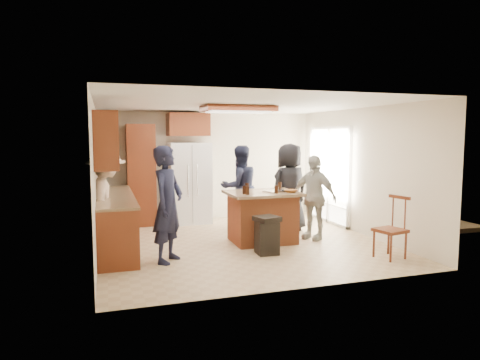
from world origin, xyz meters
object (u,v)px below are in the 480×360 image
object	(u,v)px
refrigerator	(189,183)
trash_bin	(267,235)
person_counter	(107,201)
person_front_left	(168,204)
person_behind_right	(289,188)
person_side_right	(313,197)
person_behind_left	(240,187)
spindle_chair	(391,230)
kitchen_island	(262,216)

from	to	relation	value
refrigerator	trash_bin	xyz separation A→B (m)	(0.72, -2.96, -0.58)
person_counter	trash_bin	bearing A→B (deg)	-111.28
person_front_left	person_behind_right	bearing A→B (deg)	-28.38
person_front_left	refrigerator	world-z (taller)	same
person_side_right	person_front_left	bearing A→B (deg)	-108.99
person_behind_left	refrigerator	world-z (taller)	refrigerator
person_side_right	spindle_chair	bearing A→B (deg)	-11.52
person_front_left	person_behind_right	xyz separation A→B (m)	(2.67, 1.40, -0.00)
person_side_right	person_counter	xyz separation A→B (m)	(-3.72, 0.24, 0.07)
refrigerator	spindle_chair	xyz separation A→B (m)	(2.52, -3.78, -0.45)
person_behind_right	person_counter	bearing A→B (deg)	-6.75
person_counter	person_side_right	bearing A→B (deg)	-93.98
person_side_right	refrigerator	xyz separation A→B (m)	(-1.94, 2.24, 0.10)
spindle_chair	person_counter	bearing A→B (deg)	157.45
person_behind_left	person_front_left	bearing A→B (deg)	38.43
person_behind_right	spindle_chair	world-z (taller)	person_behind_right
kitchen_island	spindle_chair	world-z (taller)	spindle_chair
person_behind_left	person_counter	xyz separation A→B (m)	(-2.69, -1.08, -0.01)
person_behind_right	kitchen_island	distance (m)	1.15
person_behind_right	spindle_chair	size ratio (longest dim) A/B	1.81
person_behind_left	refrigerator	distance (m)	1.28
person_behind_left	person_behind_right	world-z (taller)	person_behind_right
kitchen_island	spindle_chair	xyz separation A→B (m)	(1.58, -1.61, -0.02)
refrigerator	trash_bin	distance (m)	3.10
person_front_left	refrigerator	bearing A→B (deg)	16.79
spindle_chair	person_side_right	bearing A→B (deg)	110.68
person_front_left	person_counter	world-z (taller)	person_front_left
kitchen_island	spindle_chair	distance (m)	2.26
person_side_right	person_counter	world-z (taller)	person_counter
person_behind_left	trash_bin	world-z (taller)	person_behind_left
person_side_right	spindle_chair	world-z (taller)	person_side_right
person_side_right	trash_bin	distance (m)	1.49
person_counter	kitchen_island	distance (m)	2.76
person_behind_left	refrigerator	size ratio (longest dim) A/B	0.97
person_behind_left	refrigerator	xyz separation A→B (m)	(-0.90, 0.91, 0.02)
person_counter	kitchen_island	bearing A→B (deg)	-93.89
refrigerator	spindle_chair	distance (m)	4.57
person_behind_left	person_side_right	bearing A→B (deg)	118.38
person_side_right	refrigerator	world-z (taller)	refrigerator
person_behind_right	refrigerator	world-z (taller)	same
person_behind_left	person_side_right	xyz separation A→B (m)	(1.04, -1.33, -0.08)
person_front_left	refrigerator	size ratio (longest dim) A/B	1.00
person_counter	person_front_left	bearing A→B (deg)	-135.78
person_front_left	person_behind_left	world-z (taller)	person_front_left
person_counter	trash_bin	size ratio (longest dim) A/B	2.76
person_side_right	refrigerator	bearing A→B (deg)	-171.36
kitchen_island	trash_bin	bearing A→B (deg)	-105.30
person_side_right	kitchen_island	size ratio (longest dim) A/B	1.25
trash_bin	person_counter	bearing A→B (deg)	158.94
person_behind_right	trash_bin	xyz separation A→B (m)	(-1.05, -1.46, -0.58)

